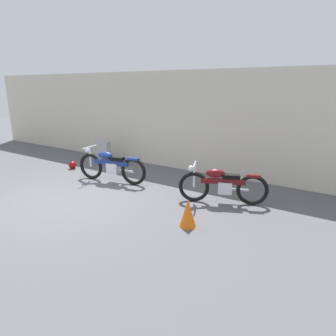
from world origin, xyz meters
TOP-DOWN VIEW (x-y plane):
  - ground_plane at (0.00, 0.00)m, footprint 40.00×40.00m
  - building_wall at (0.00, 3.93)m, footprint 18.00×0.30m
  - stone_marker at (-1.84, 2.91)m, footprint 0.58×0.22m
  - helmet at (-2.19, 1.86)m, footprint 0.25×0.25m
  - traffic_cone at (3.02, 0.31)m, footprint 0.32×0.32m
  - motorcycle_maroon at (3.07, 1.78)m, footprint 1.89×0.97m
  - motorcycle_blue at (-0.16, 1.56)m, footprint 2.12×0.69m

SIDE VIEW (x-z plane):
  - ground_plane at x=0.00m, z-range 0.00..0.00m
  - helmet at x=-2.19m, z-range 0.00..0.25m
  - traffic_cone at x=3.02m, z-range 0.00..0.55m
  - stone_marker at x=-1.84m, z-range 0.00..0.80m
  - motorcycle_maroon at x=3.07m, z-range -0.02..0.89m
  - motorcycle_blue at x=-0.16m, z-range -0.02..0.94m
  - building_wall at x=0.00m, z-range 0.00..3.07m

